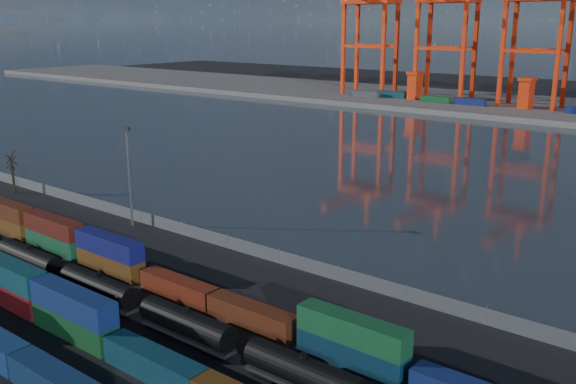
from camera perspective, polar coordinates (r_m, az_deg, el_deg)
The scene contains 10 objects.
ground at distance 73.21m, azimuth -15.20°, elevation -12.41°, with size 700.00×700.00×0.00m, color black.
harbor_water at distance 155.51m, azimuth 17.55°, elevation 2.04°, with size 700.00×700.00×0.00m, color #28313A.
container_row_south at distance 70.83m, azimuth -24.09°, elevation -12.22°, with size 115.24×2.60×5.53m.
container_row_mid at distance 69.89m, azimuth -16.06°, elevation -12.07°, with size 141.96×2.54×5.42m.
container_row_north at distance 80.87m, azimuth -10.14°, elevation -7.80°, with size 141.75×2.43×5.18m.
tanker_string at distance 65.09m, azimuth -4.22°, elevation -13.58°, with size 121.25×2.74×3.92m.
waterfront_fence at distance 90.32m, azimuth -0.80°, elevation -5.78°, with size 160.12×0.12×2.20m.
bare_tree at distance 136.77m, azimuth -23.29°, elevation 1.69°, with size 2.37×2.32×8.77m.
yard_light_mast at distance 107.53m, azimuth -13.96°, elevation 1.80°, with size 1.60×0.40×16.60m.
quay_containers at distance 243.26m, azimuth 23.11°, elevation 6.80°, with size 172.58×10.99×2.60m.
Camera 1 is at (53.73, -37.13, 33.09)m, focal length 40.00 mm.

